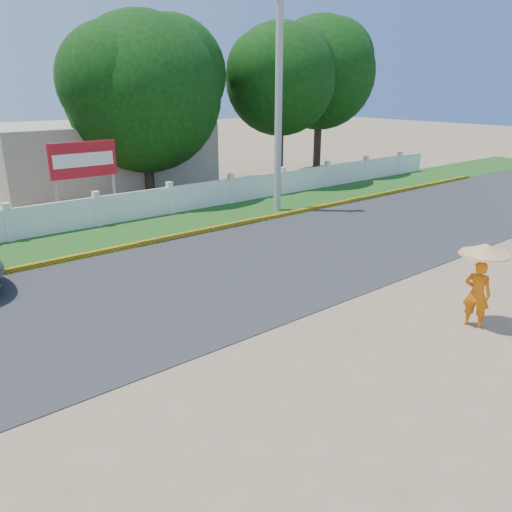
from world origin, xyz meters
The scene contains 10 objects.
ground centered at (0.00, 0.00, 0.00)m, with size 120.00×120.00×0.00m, color #9E8460.
road centered at (0.00, 4.50, 0.01)m, with size 60.00×7.00×0.02m, color #38383A.
grass_verge centered at (0.00, 9.75, 0.01)m, with size 60.00×3.50×0.03m, color #2D601E.
curb centered at (0.00, 8.05, 0.08)m, with size 40.00×0.18×0.16m, color yellow.
fence centered at (0.00, 11.20, 0.55)m, with size 40.00×0.10×1.10m, color silver.
building_near centered at (3.00, 18.00, 1.60)m, with size 10.00×6.00×3.20m, color #B7AD99.
utility_pole centered at (6.70, 8.95, 4.37)m, with size 0.28×0.28×8.74m, color #989896.
monk_with_parasol centered at (3.14, -1.54, 1.19)m, with size 1.01×1.01×1.83m.
billboard centered at (0.09, 12.30, 2.14)m, with size 2.50×0.13×2.95m.
tree_row centered at (3.07, 14.51, 4.88)m, with size 34.50×7.16×8.66m.
Camera 1 is at (-6.55, -6.16, 4.87)m, focal length 35.00 mm.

